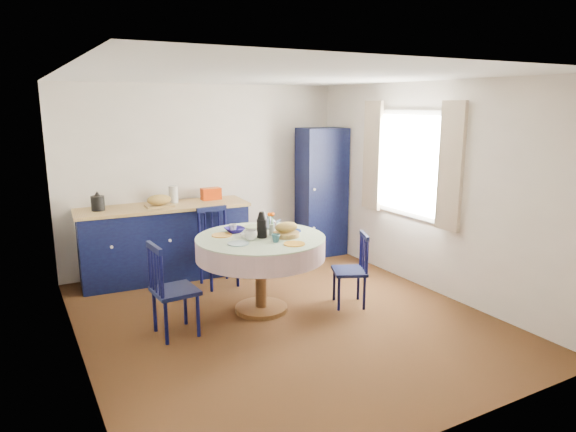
{
  "coord_description": "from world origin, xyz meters",
  "views": [
    {
      "loc": [
        -2.43,
        -4.51,
        2.24
      ],
      "look_at": [
        0.18,
        0.2,
        1.06
      ],
      "focal_mm": 32.0,
      "sensor_mm": 36.0,
      "label": 1
    }
  ],
  "objects_px": {
    "mug_a": "(251,235)",
    "chair_far": "(217,246)",
    "dining_table": "(261,248)",
    "cobalt_bowl": "(235,230)",
    "mug_d": "(233,228)",
    "mug_b": "(276,238)",
    "kitchen_counter": "(165,241)",
    "pantry_cabinet": "(322,192)",
    "chair_left": "(171,289)",
    "chair_right": "(353,269)",
    "mug_c": "(271,225)"
  },
  "relations": [
    {
      "from": "mug_a",
      "to": "chair_far",
      "type": "bearing_deg",
      "value": 87.58
    },
    {
      "from": "dining_table",
      "to": "cobalt_bowl",
      "type": "distance_m",
      "value": 0.38
    },
    {
      "from": "dining_table",
      "to": "mug_d",
      "type": "relative_size",
      "value": 15.36
    },
    {
      "from": "mug_b",
      "to": "kitchen_counter",
      "type": "bearing_deg",
      "value": 108.78
    },
    {
      "from": "mug_a",
      "to": "mug_d",
      "type": "distance_m",
      "value": 0.42
    },
    {
      "from": "pantry_cabinet",
      "to": "chair_left",
      "type": "relative_size",
      "value": 2.01
    },
    {
      "from": "dining_table",
      "to": "mug_a",
      "type": "relative_size",
      "value": 10.42
    },
    {
      "from": "chair_right",
      "to": "mug_d",
      "type": "height_order",
      "value": "mug_d"
    },
    {
      "from": "mug_b",
      "to": "chair_right",
      "type": "bearing_deg",
      "value": -4.0
    },
    {
      "from": "chair_far",
      "to": "cobalt_bowl",
      "type": "bearing_deg",
      "value": -97.34
    },
    {
      "from": "mug_b",
      "to": "dining_table",
      "type": "bearing_deg",
      "value": 96.85
    },
    {
      "from": "chair_far",
      "to": "mug_b",
      "type": "distance_m",
      "value": 1.38
    },
    {
      "from": "pantry_cabinet",
      "to": "cobalt_bowl",
      "type": "distance_m",
      "value": 2.31
    },
    {
      "from": "pantry_cabinet",
      "to": "chair_left",
      "type": "height_order",
      "value": "pantry_cabinet"
    },
    {
      "from": "chair_left",
      "to": "mug_a",
      "type": "distance_m",
      "value": 0.98
    },
    {
      "from": "dining_table",
      "to": "pantry_cabinet",
      "type": "bearing_deg",
      "value": 41.46
    },
    {
      "from": "chair_left",
      "to": "mug_d",
      "type": "distance_m",
      "value": 1.06
    },
    {
      "from": "pantry_cabinet",
      "to": "mug_c",
      "type": "distance_m",
      "value": 2.01
    },
    {
      "from": "chair_left",
      "to": "chair_right",
      "type": "bearing_deg",
      "value": -99.63
    },
    {
      "from": "mug_c",
      "to": "mug_a",
      "type": "bearing_deg",
      "value": -140.97
    },
    {
      "from": "chair_far",
      "to": "mug_b",
      "type": "xyz_separation_m",
      "value": [
        0.14,
        -1.32,
        0.39
      ]
    },
    {
      "from": "mug_c",
      "to": "mug_d",
      "type": "bearing_deg",
      "value": 168.08
    },
    {
      "from": "dining_table",
      "to": "mug_b",
      "type": "bearing_deg",
      "value": -83.15
    },
    {
      "from": "kitchen_counter",
      "to": "cobalt_bowl",
      "type": "relative_size",
      "value": 10.03
    },
    {
      "from": "pantry_cabinet",
      "to": "chair_right",
      "type": "xyz_separation_m",
      "value": [
        -0.8,
        -1.91,
        -0.52
      ]
    },
    {
      "from": "chair_far",
      "to": "chair_right",
      "type": "relative_size",
      "value": 1.17
    },
    {
      "from": "kitchen_counter",
      "to": "pantry_cabinet",
      "type": "distance_m",
      "value": 2.42
    },
    {
      "from": "kitchen_counter",
      "to": "mug_c",
      "type": "height_order",
      "value": "kitchen_counter"
    },
    {
      "from": "pantry_cabinet",
      "to": "mug_c",
      "type": "xyz_separation_m",
      "value": [
        -1.52,
        -1.31,
        -0.05
      ]
    },
    {
      "from": "pantry_cabinet",
      "to": "cobalt_bowl",
      "type": "bearing_deg",
      "value": -143.41
    },
    {
      "from": "kitchen_counter",
      "to": "mug_b",
      "type": "height_order",
      "value": "kitchen_counter"
    },
    {
      "from": "kitchen_counter",
      "to": "mug_a",
      "type": "xyz_separation_m",
      "value": [
        0.45,
        -1.69,
        0.4
      ]
    },
    {
      "from": "chair_far",
      "to": "mug_d",
      "type": "relative_size",
      "value": 10.77
    },
    {
      "from": "mug_d",
      "to": "mug_c",
      "type": "bearing_deg",
      "value": -11.92
    },
    {
      "from": "mug_d",
      "to": "cobalt_bowl",
      "type": "relative_size",
      "value": 0.41
    },
    {
      "from": "mug_b",
      "to": "chair_left",
      "type": "bearing_deg",
      "value": 171.74
    },
    {
      "from": "mug_c",
      "to": "chair_left",
      "type": "bearing_deg",
      "value": -163.87
    },
    {
      "from": "pantry_cabinet",
      "to": "mug_b",
      "type": "xyz_separation_m",
      "value": [
        -1.73,
        -1.84,
        -0.06
      ]
    },
    {
      "from": "kitchen_counter",
      "to": "cobalt_bowl",
      "type": "height_order",
      "value": "kitchen_counter"
    },
    {
      "from": "dining_table",
      "to": "mug_d",
      "type": "height_order",
      "value": "dining_table"
    },
    {
      "from": "dining_table",
      "to": "mug_d",
      "type": "distance_m",
      "value": 0.42
    },
    {
      "from": "chair_right",
      "to": "chair_far",
      "type": "bearing_deg",
      "value": -117.95
    },
    {
      "from": "cobalt_bowl",
      "to": "chair_left",
      "type": "bearing_deg",
      "value": -153.58
    },
    {
      "from": "dining_table",
      "to": "mug_c",
      "type": "height_order",
      "value": "dining_table"
    },
    {
      "from": "pantry_cabinet",
      "to": "chair_left",
      "type": "distance_m",
      "value": 3.31
    },
    {
      "from": "mug_a",
      "to": "mug_c",
      "type": "height_order",
      "value": "mug_a"
    },
    {
      "from": "chair_right",
      "to": "mug_d",
      "type": "xyz_separation_m",
      "value": [
        -1.15,
        0.68,
        0.46
      ]
    },
    {
      "from": "mug_b",
      "to": "mug_d",
      "type": "bearing_deg",
      "value": 108.98
    },
    {
      "from": "chair_right",
      "to": "mug_a",
      "type": "bearing_deg",
      "value": -79.21
    },
    {
      "from": "kitchen_counter",
      "to": "dining_table",
      "type": "distance_m",
      "value": 1.74
    }
  ]
}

